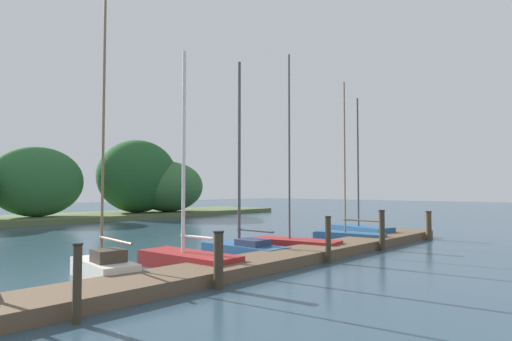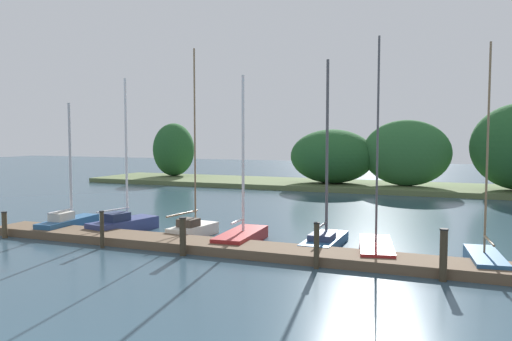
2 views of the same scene
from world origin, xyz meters
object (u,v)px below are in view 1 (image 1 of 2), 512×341
sailboat_3 (185,257)px  sailboat_5 (292,242)px  mooring_piling_2 (218,260)px  sailboat_6 (347,235)px  mooring_piling_1 (77,283)px  mooring_piling_4 (382,230)px  sailboat_7 (360,230)px  sailboat_4 (242,244)px  mooring_piling_5 (429,225)px  sailboat_2 (103,264)px  mooring_piling_3 (328,239)px

sailboat_3 → sailboat_5: bearing=-93.6°
mooring_piling_2 → sailboat_6: bearing=13.0°
mooring_piling_1 → mooring_piling_4: size_ratio=0.91×
sailboat_5 → mooring_piling_1: (-10.31, -2.89, 0.43)m
sailboat_7 → mooring_piling_1: sailboat_7 is taller
sailboat_4 → sailboat_3: bearing=102.2°
sailboat_4 → mooring_piling_4: sailboat_4 is taller
sailboat_7 → mooring_piling_2: size_ratio=5.05×
sailboat_3 → sailboat_7: size_ratio=0.95×
sailboat_5 → mooring_piling_4: bearing=-149.2°
sailboat_7 → mooring_piling_1: 16.73m
sailboat_4 → mooring_piling_5: sailboat_4 is taller
sailboat_3 → mooring_piling_2: (-1.19, -2.84, 0.36)m
mooring_piling_2 → sailboat_4: bearing=38.2°
mooring_piling_4 → mooring_piling_5: 4.92m
sailboat_2 → sailboat_4: bearing=-79.6°
sailboat_5 → mooring_piling_2: bearing=101.9°
mooring_piling_2 → mooring_piling_5: (14.05, -0.02, -0.02)m
mooring_piling_1 → mooring_piling_5: (17.69, 0.06, -0.04)m
sailboat_7 → mooring_piling_2: (-12.79, -3.05, 0.36)m
mooring_piling_3 → mooring_piling_5: size_ratio=1.12×
sailboat_2 → mooring_piling_5: 15.74m
sailboat_2 → mooring_piling_1: (-2.30, -3.34, 0.34)m
sailboat_2 → mooring_piling_4: bearing=-99.5°
sailboat_2 → sailboat_6: bearing=-86.7°
sailboat_2 → sailboat_5: size_ratio=1.01×
sailboat_3 → mooring_piling_3: bearing=-128.6°
sailboat_2 → mooring_piling_2: size_ratio=5.71×
sailboat_3 → mooring_piling_1: size_ratio=4.67×
sailboat_2 → mooring_piling_3: 7.22m
sailboat_3 → sailboat_7: 11.60m
sailboat_3 → sailboat_6: bearing=-96.0°
mooring_piling_5 → sailboat_4: bearing=159.4°
sailboat_4 → sailboat_5: sailboat_5 is taller
mooring_piling_2 → mooring_piling_5: bearing=-0.1°
mooring_piling_1 → mooring_piling_5: bearing=0.2°
mooring_piling_5 → sailboat_7: bearing=112.4°
sailboat_5 → sailboat_6: 3.74m
sailboat_2 → sailboat_6: size_ratio=1.09×
sailboat_5 → mooring_piling_4: 3.73m
sailboat_3 → mooring_piling_5: 13.18m
sailboat_6 → mooring_piling_4: bearing=144.6°
sailboat_2 → mooring_piling_3: size_ratio=5.25×
sailboat_5 → sailboat_6: sailboat_5 is taller
sailboat_4 → sailboat_7: bearing=-93.7°
sailboat_6 → mooring_piling_5: (3.66, -2.42, 0.38)m
sailboat_4 → sailboat_7: 8.27m
sailboat_4 → mooring_piling_1: bearing=113.9°
sailboat_5 → mooring_piling_2: size_ratio=5.63×
sailboat_6 → sailboat_5: bearing=76.5°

